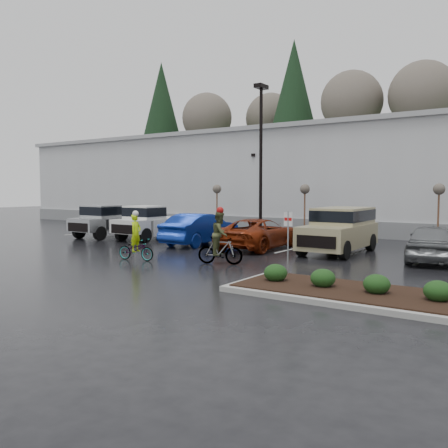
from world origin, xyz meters
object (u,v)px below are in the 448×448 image
Objects in this scene: pickup_white at (155,222)px; suv_tan at (338,231)px; car_blue at (201,229)px; lamppost at (261,143)px; sapling_east at (439,192)px; fire_lane_sign at (288,236)px; pickup_silver at (113,221)px; car_red at (259,233)px; cyclist_hivis at (136,245)px; car_grey at (433,243)px; sapling_west at (217,192)px; cyclist_olive at (220,243)px; sapling_mid at (305,192)px.

suv_tan is at bearing 0.65° from pickup_white.
suv_tan reaches higher than car_blue.
suv_tan is at bearing -174.25° from car_blue.
lamppost is at bearing 144.69° from suv_tan.
suv_tan is (11.04, 0.13, 0.05)m from pickup_white.
lamppost reaches higher than sapling_east.
lamppost is 14.78m from fire_lane_sign.
pickup_silver reaches higher than car_red.
pickup_silver is at bearing -2.68° from car_blue.
fire_lane_sign reaches higher than pickup_silver.
suv_tan is at bearing -174.38° from car_red.
car_blue is at bearing 1.84° from cyclist_hivis.
cyclist_hivis is (-10.08, -6.46, -0.12)m from car_grey.
car_grey is (14.89, -6.12, -1.96)m from sapling_west.
sapling_east is at bearing 22.88° from pickup_white.
pickup_white is at bearing 150.37° from fire_lane_sign.
lamppost is at bearing 2.83° from cyclist_olive.
pickup_silver is (-9.64, -6.55, -1.75)m from sapling_mid.
car_red is 2.38× the size of cyclist_olive.
lamppost is 10.19m from pickup_silver.
sapling_mid is (2.50, 1.00, -2.96)m from lamppost.
lamppost reaches higher than car_blue.
car_grey is (15.08, -0.13, -0.21)m from pickup_white.
lamppost reaches higher than car_red.
sapling_mid is at bearing -88.35° from car_red.
pickup_silver is (-7.14, -5.55, -4.71)m from lamppost.
cyclist_hivis reaches higher than pickup_silver.
car_red is (7.04, -6.45, -1.99)m from sapling_west.
car_red is at bearing -28.87° from cyclist_hivis.
car_blue is 2.44× the size of cyclist_hivis.
fire_lane_sign is 0.42× the size of pickup_silver.
lamppost is 8.03m from pickup_white.
lamppost is 12.33m from cyclist_olive.
sapling_west reaches higher than pickup_white.
car_blue is (-0.30, -5.73, -4.87)m from lamppost.
car_red is 5.20m from cyclist_olive.
lamppost is 1.81× the size of suv_tan.
suv_tan is (3.82, 0.59, 0.29)m from car_red.
lamppost is at bearing -158.20° from sapling_mid.
sapling_west is at bearing 16.45° from cyclist_olive.
sapling_west is 6.50m from sapling_mid.
lamppost is 1.77× the size of pickup_white.
car_red is 3.88m from suv_tan.
car_blue is 5.96m from cyclist_hivis.
sapling_west reaches higher than car_grey.
cyclist_hivis is (-2.23, -6.13, -0.09)m from car_red.
pickup_silver is at bearing -142.17° from lamppost.
sapling_east is at bearing 20.90° from pickup_silver.
lamppost is 7.96m from car_red.
sapling_east is at bearing 61.81° from suv_tan.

